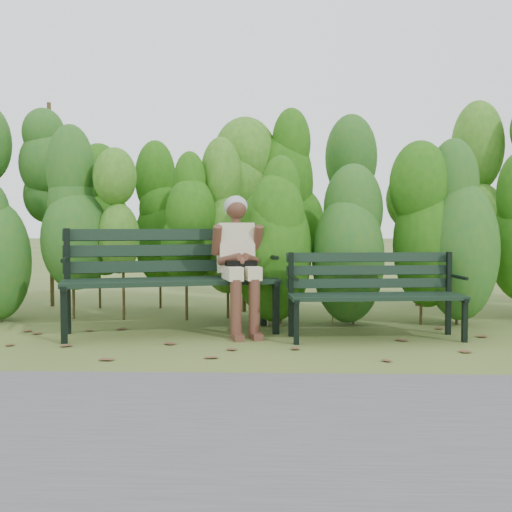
{
  "coord_description": "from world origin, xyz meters",
  "views": [
    {
      "loc": [
        0.16,
        -4.97,
        1.03
      ],
      "look_at": [
        0.0,
        0.35,
        0.75
      ],
      "focal_mm": 42.0,
      "sensor_mm": 36.0,
      "label": 1
    }
  ],
  "objects": [
    {
      "name": "ground",
      "position": [
        0.0,
        0.0,
        0.0
      ],
      "size": [
        80.0,
        80.0,
        0.0
      ],
      "primitive_type": "plane",
      "color": "#425424"
    },
    {
      "name": "footpath",
      "position": [
        0.0,
        -2.2,
        0.01
      ],
      "size": [
        60.0,
        2.5,
        0.01
      ],
      "primitive_type": "cube",
      "color": "#474749",
      "rests_on": "ground"
    },
    {
      "name": "hedge_band",
      "position": [
        0.0,
        1.86,
        1.26
      ],
      "size": [
        11.04,
        1.67,
        2.42
      ],
      "color": "#47381E",
      "rests_on": "ground"
    },
    {
      "name": "leaf_litter",
      "position": [
        0.39,
        -0.44,
        0.0
      ],
      "size": [
        6.04,
        1.83,
        0.01
      ],
      "color": "brown",
      "rests_on": "ground"
    },
    {
      "name": "bench_left",
      "position": [
        -0.83,
        0.7,
        0.59
      ],
      "size": [
        2.09,
        1.15,
        1.0
      ],
      "color": "black",
      "rests_on": "ground"
    },
    {
      "name": "bench_right",
      "position": [
        1.07,
        0.47,
        0.46
      ],
      "size": [
        1.59,
        0.66,
        0.78
      ],
      "color": "black",
      "rests_on": "ground"
    },
    {
      "name": "seated_woman",
      "position": [
        -0.18,
        0.67,
        0.76
      ],
      "size": [
        0.52,
        0.76,
        1.31
      ],
      "color": "beige",
      "rests_on": "ground"
    }
  ]
}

